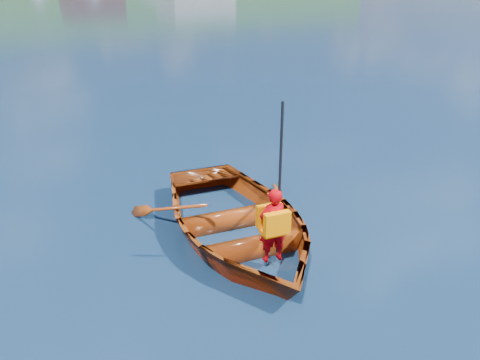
% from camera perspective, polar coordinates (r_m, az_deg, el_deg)
% --- Properties ---
extents(ground, '(600.00, 600.00, 0.00)m').
position_cam_1_polar(ground, '(7.92, 6.55, -2.75)').
color(ground, '#10273C').
rests_on(ground, ground).
extents(rowboat, '(3.41, 4.26, 0.79)m').
position_cam_1_polar(rowboat, '(6.80, -0.44, -5.01)').
color(rowboat, brown).
rests_on(rowboat, ground).
extents(child_paddler, '(0.41, 0.39, 2.06)m').
position_cam_1_polar(child_paddler, '(5.95, 4.05, -5.35)').
color(child_paddler, '#AF0108').
rests_on(child_paddler, ground).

